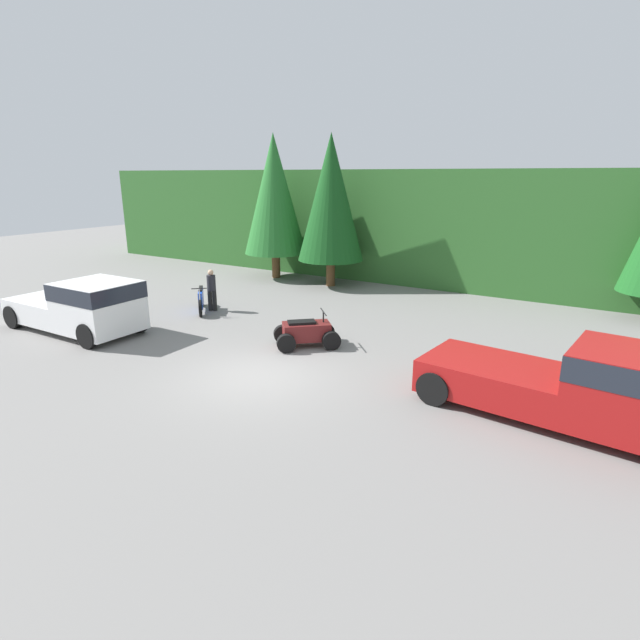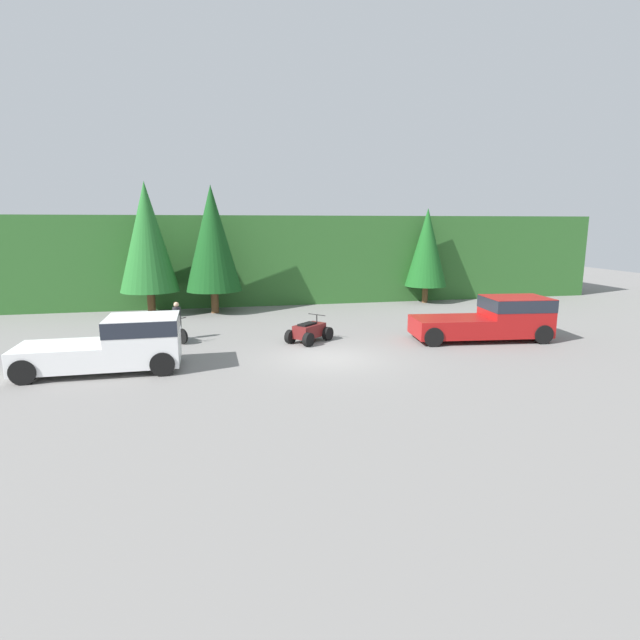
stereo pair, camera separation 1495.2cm
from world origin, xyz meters
name	(u,v)px [view 2 (the right image)]	position (x,y,z in m)	size (l,w,h in m)	color
ground_plane	(329,358)	(0.00, 0.00, 0.00)	(80.00, 80.00, 0.00)	slate
hillside_backdrop	(276,258)	(0.00, 16.00, 2.82)	(44.00, 6.00, 5.64)	#2D6028
tree_left	(147,237)	(-7.78, 11.49, 4.38)	(3.28, 3.28, 7.44)	brown
tree_mid_left	(212,239)	(-4.21, 11.23, 4.29)	(3.21, 3.21, 7.30)	brown
tree_mid_right	(427,248)	(9.40, 12.26, 3.60)	(2.70, 2.70, 6.13)	brown
pickup_truck_red	(495,317)	(7.99, 1.54, 1.01)	(6.19, 2.86, 1.92)	maroon
pickup_truck_second	(119,343)	(-7.62, -0.01, 1.01)	(5.44, 2.30, 1.92)	white
dirt_bike	(169,331)	(-6.25, 4.26, 0.48)	(1.66, 1.82, 1.14)	black
quad_atv	(309,332)	(-0.21, 2.87, 0.45)	(2.32, 2.26, 1.15)	black
rider_person	(177,319)	(-5.92, 4.57, 0.93)	(0.46, 0.46, 1.71)	black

